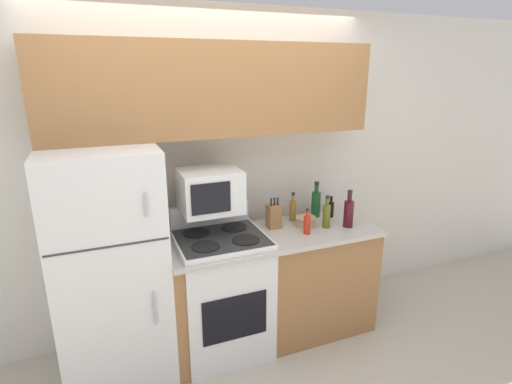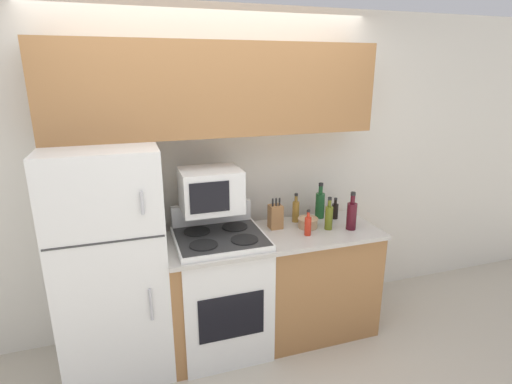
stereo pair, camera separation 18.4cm
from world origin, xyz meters
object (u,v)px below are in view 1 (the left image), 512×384
Objects in this scene: stove at (222,292)px; knife_block at (274,216)px; bowl at (306,221)px; bottle_olive_oil at (326,215)px; bottle_wine_green at (316,203)px; bottle_vinegar at (293,210)px; refrigerator at (111,267)px; bottle_soy_sauce at (331,209)px; bottle_hot_sauce at (307,224)px; bottle_wine_red at (349,213)px; microwave at (210,191)px.

knife_block is at bearing 13.13° from stove.
bottle_olive_oil reaches higher than bowl.
stove is 3.66× the size of bottle_wine_green.
bottle_vinegar is at bearing -174.03° from bottle_wine_green.
bottle_soy_sauce is (1.77, 0.08, 0.15)m from refrigerator.
bottle_vinegar is at bearing 105.01° from bowl.
bottle_hot_sauce is 0.83× the size of bottle_vinegar.
bottle_wine_green is (0.43, 0.10, 0.02)m from knife_block.
bottle_vinegar is (0.21, 0.08, -0.00)m from knife_block.
stove is (0.75, -0.07, -0.33)m from refrigerator.
bowl is 0.16m from bottle_vinegar.
bottle_wine_red reaches higher than bottle_vinegar.
knife_block is at bearing 1.92° from refrigerator.
refrigerator is 1.44m from bottle_vinegar.
stove is 4.47× the size of knife_block.
bottle_wine_green and bottle_wine_red have the same top height.
microwave is 1.42× the size of bottle_wine_green.
bottle_hot_sauce is (1.40, -0.17, 0.16)m from refrigerator.
stove reaches higher than bottle_hot_sauce.
bottle_wine_red reaches higher than bottle_hot_sauce.
knife_block is at bearing 130.42° from bottle_hot_sauce.
refrigerator is 10.08× the size of bowl.
bottle_soy_sauce is at bearing 8.21° from stove.
microwave is (0.72, 0.04, 0.44)m from refrigerator.
bottle_olive_oil is (0.14, -0.08, 0.06)m from bowl.
bottle_hot_sauce is 0.77× the size of bottle_olive_oil.
bowl is at bearing -1.25° from refrigerator.
refrigerator reaches higher than knife_block.
knife_block is at bearing 159.31° from bottle_wine_red.
bottle_vinegar is (-0.04, 0.15, 0.05)m from bowl.
bottle_hot_sauce is at bearing -129.59° from bottle_wine_green.
bottle_olive_oil is (-0.17, 0.05, -0.02)m from bottle_wine_red.
bottle_olive_oil is at bearing -101.70° from bottle_wine_green.
bottle_wine_green is 1.15× the size of bottle_olive_oil.
bowl is 0.62× the size of bottle_olive_oil.
stove is at bearing -71.33° from microwave.
knife_block is at bearing 158.10° from bottle_olive_oil.
knife_block is 0.26m from bowl.
microwave is 0.76m from bottle_vinegar.
refrigerator is 1.79m from bottle_wine_red.
microwave is at bearing -179.66° from knife_block.
bottle_olive_oil reaches higher than bottle_hot_sauce.
bottle_wine_green is 1.00× the size of bottle_wine_red.
bottle_wine_red is 1.15× the size of bottle_olive_oil.
bottle_wine_red is 0.18m from bottle_olive_oil.
refrigerator reaches higher than microwave.
refrigerator is 6.27× the size of bottle_olive_oil.
microwave reaches higher than bottle_vinegar.
microwave is 1.74× the size of knife_block.
refrigerator is at bearing -176.96° from microwave.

